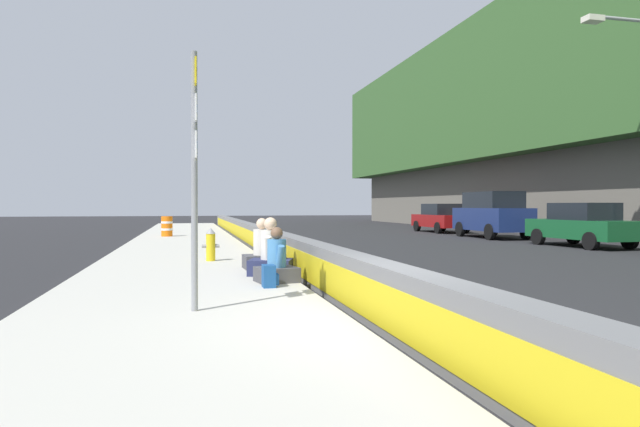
% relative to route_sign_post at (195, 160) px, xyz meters
% --- Properties ---
extents(ground_plane, '(160.00, 160.00, 0.00)m').
position_rel_route_sign_post_xyz_m(ground_plane, '(-1.34, -2.43, -2.23)').
color(ground_plane, '#232326').
rests_on(ground_plane, ground).
extents(sidewalk_strip, '(80.00, 4.40, 0.14)m').
position_rel_route_sign_post_xyz_m(sidewalk_strip, '(-1.34, 0.22, -2.16)').
color(sidewalk_strip, '#B5B2A8').
rests_on(sidewalk_strip, ground_plane).
extents(jersey_barrier, '(76.00, 0.45, 0.85)m').
position_rel_route_sign_post_xyz_m(jersey_barrier, '(-1.34, -2.43, -1.81)').
color(jersey_barrier, slate).
rests_on(jersey_barrier, ground_plane).
extents(route_sign_post, '(0.44, 0.09, 3.60)m').
position_rel_route_sign_post_xyz_m(route_sign_post, '(0.00, 0.00, 0.00)').
color(route_sign_post, gray).
rests_on(route_sign_post, sidewalk_strip).
extents(fire_hydrant, '(0.26, 0.46, 0.88)m').
position_rel_route_sign_post_xyz_m(fire_hydrant, '(6.95, -0.49, -1.65)').
color(fire_hydrant, gold).
rests_on(fire_hydrant, sidewalk_strip).
extents(seated_person_foreground, '(0.76, 0.85, 1.06)m').
position_rel_route_sign_post_xyz_m(seated_person_foreground, '(2.59, -1.56, -1.76)').
color(seated_person_foreground, '#424247').
rests_on(seated_person_foreground, sidewalk_strip).
extents(seated_person_middle, '(0.98, 1.06, 1.22)m').
position_rel_route_sign_post_xyz_m(seated_person_middle, '(3.70, -1.61, -1.71)').
color(seated_person_middle, '#23284C').
rests_on(seated_person_middle, sidewalk_strip).
extents(seated_person_rear, '(0.76, 0.88, 1.17)m').
position_rel_route_sign_post_xyz_m(seated_person_rear, '(4.90, -1.58, -1.73)').
color(seated_person_rear, '#424247').
rests_on(seated_person_rear, sidewalk_strip).
extents(backpack, '(0.32, 0.28, 0.40)m').
position_rel_route_sign_post_xyz_m(backpack, '(1.96, -1.33, -1.90)').
color(backpack, navy).
rests_on(backpack, sidewalk_strip).
extents(construction_barrel, '(0.54, 0.54, 0.95)m').
position_rel_route_sign_post_xyz_m(construction_barrel, '(19.16, 1.06, -1.61)').
color(construction_barrel, orange).
rests_on(construction_barrel, sidewalk_strip).
extents(street_lamp, '(0.44, 2.79, 8.33)m').
position_rel_route_sign_post_xyz_m(street_lamp, '(8.53, -15.56, 2.77)').
color(street_lamp, '#9E9EA3').
rests_on(street_lamp, ground_plane).
extents(parked_car_third, '(4.57, 2.09, 1.71)m').
position_rel_route_sign_post_xyz_m(parked_car_third, '(10.44, -14.78, -1.37)').
color(parked_car_third, '#145128').
rests_on(parked_car_third, ground_plane).
extents(parked_car_fourth, '(4.87, 2.21, 2.28)m').
position_rel_route_sign_post_xyz_m(parked_car_fourth, '(16.50, -14.52, -1.05)').
color(parked_car_fourth, navy).
rests_on(parked_car_fourth, ground_plane).
extents(parked_car_midline, '(4.52, 1.99, 1.71)m').
position_rel_route_sign_post_xyz_m(parked_car_midline, '(22.35, -14.63, -1.37)').
color(parked_car_midline, maroon).
rests_on(parked_car_midline, ground_plane).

